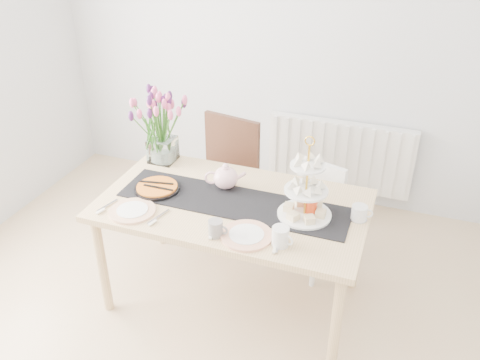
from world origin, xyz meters
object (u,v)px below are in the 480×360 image
(plate_left, at_px, (132,211))
(dining_table, at_px, (233,213))
(mug_white, at_px, (280,236))
(chair_white, at_px, (312,208))
(chair_brown, at_px, (224,170))
(radiator, at_px, (339,155))
(tart_tin, at_px, (157,188))
(plate_right, at_px, (246,235))
(mug_orange, at_px, (310,207))
(cake_stand, at_px, (306,197))
(cream_jug, at_px, (359,213))
(tulip_vase, at_px, (160,115))
(mug_grey, at_px, (216,228))
(teapot, at_px, (226,178))

(plate_left, bearing_deg, dining_table, 29.73)
(dining_table, relative_size, mug_white, 14.59)
(chair_white, bearing_deg, chair_brown, -172.65)
(radiator, relative_size, tart_tin, 4.22)
(plate_right, bearing_deg, dining_table, 122.63)
(mug_white, relative_size, mug_orange, 1.19)
(mug_white, height_order, mug_orange, mug_white)
(mug_orange, bearing_deg, radiator, 26.24)
(chair_white, relative_size, plate_left, 2.79)
(plate_left, bearing_deg, cake_stand, 17.27)
(mug_orange, bearing_deg, cream_jug, -57.58)
(radiator, xyz_separation_m, plate_right, (-0.22, -1.72, 0.31))
(cake_stand, bearing_deg, plate_left, -162.73)
(radiator, relative_size, cream_jug, 13.37)
(chair_white, distance_m, cream_jug, 0.72)
(chair_brown, xyz_separation_m, cake_stand, (0.78, -0.70, 0.34))
(tulip_vase, height_order, mug_grey, tulip_vase)
(tulip_vase, height_order, plate_right, tulip_vase)
(tulip_vase, relative_size, mug_white, 5.62)
(mug_orange, distance_m, plate_right, 0.43)
(teapot, relative_size, cream_jug, 2.78)
(mug_white, bearing_deg, chair_brown, 146.64)
(tart_tin, xyz_separation_m, mug_grey, (0.52, -0.31, 0.03))
(teapot, distance_m, mug_white, 0.65)
(teapot, xyz_separation_m, cream_jug, (0.83, -0.06, -0.03))
(cream_jug, distance_m, mug_orange, 0.27)
(teapot, height_order, mug_white, teapot)
(mug_orange, bearing_deg, dining_table, 118.54)
(tulip_vase, height_order, mug_white, tulip_vase)
(teapot, height_order, plate_right, teapot)
(chair_white, xyz_separation_m, tart_tin, (-0.86, -0.61, 0.33))
(mug_grey, distance_m, mug_white, 0.35)
(mug_orange, relative_size, plate_left, 0.34)
(chair_white, height_order, mug_white, mug_white)
(teapot, xyz_separation_m, tart_tin, (-0.39, -0.17, -0.06))
(chair_brown, height_order, mug_grey, chair_brown)
(radiator, relative_size, tulip_vase, 1.95)
(plate_left, relative_size, plate_right, 0.95)
(teapot, bearing_deg, mug_white, -61.99)
(chair_brown, distance_m, mug_orange, 1.07)
(cream_jug, relative_size, tart_tin, 0.32)
(dining_table, distance_m, cake_stand, 0.48)
(cake_stand, xyz_separation_m, cream_jug, (0.30, 0.07, -0.09))
(radiator, distance_m, mug_grey, 1.84)
(chair_brown, bearing_deg, mug_white, -43.91)
(cake_stand, xyz_separation_m, mug_white, (-0.06, -0.31, -0.08))
(dining_table, relative_size, cream_jug, 17.83)
(mug_grey, xyz_separation_m, plate_right, (0.16, 0.05, -0.04))
(mug_white, distance_m, plate_right, 0.20)
(chair_brown, xyz_separation_m, teapot, (0.24, -0.57, 0.28))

